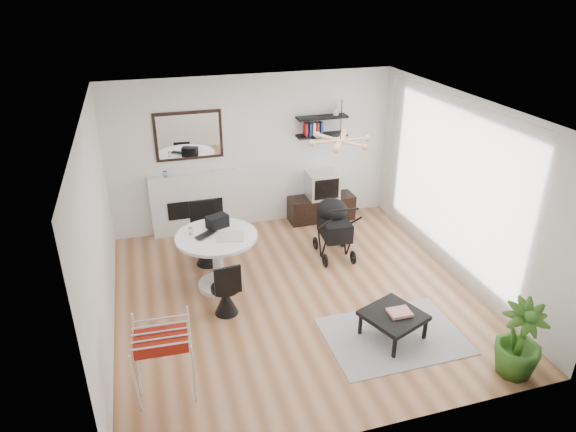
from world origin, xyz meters
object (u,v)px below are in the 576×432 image
object	(u,v)px
dining_table	(218,253)
stroller	(334,230)
fireplace	(194,196)
crt_tv	(322,185)
drying_rack	(165,364)
tv_console	(321,208)
coffee_table	(393,316)
potted_plant	(520,340)

from	to	relation	value
dining_table	stroller	bearing A→B (deg)	12.52
fireplace	crt_tv	size ratio (longest dim) A/B	3.97
dining_table	drying_rack	size ratio (longest dim) A/B	1.26
tv_console	drying_rack	xyz separation A→B (m)	(-3.12, -3.77, 0.26)
crt_tv	dining_table	world-z (taller)	crt_tv
drying_rack	coffee_table	distance (m)	2.82
crt_tv	dining_table	size ratio (longest dim) A/B	0.47
dining_table	coffee_table	world-z (taller)	dining_table
fireplace	dining_table	world-z (taller)	fireplace
crt_tv	drying_rack	size ratio (longest dim) A/B	0.59
tv_console	coffee_table	xyz separation A→B (m)	(-0.31, -3.50, 0.09)
stroller	crt_tv	bearing A→B (deg)	82.76
drying_rack	coffee_table	bearing A→B (deg)	8.55
fireplace	coffee_table	xyz separation A→B (m)	(1.99, -3.65, -0.37)
crt_tv	potted_plant	bearing A→B (deg)	-80.79
fireplace	stroller	distance (m)	2.51
tv_console	stroller	xyz separation A→B (m)	(-0.26, -1.30, 0.21)
stroller	coffee_table	world-z (taller)	stroller
fireplace	tv_console	world-z (taller)	fireplace
dining_table	drying_rack	world-z (taller)	drying_rack
fireplace	drying_rack	bearing A→B (deg)	-101.76
tv_console	dining_table	size ratio (longest dim) A/B	1.05
stroller	potted_plant	size ratio (longest dim) A/B	1.10
crt_tv	potted_plant	size ratio (longest dim) A/B	0.58
tv_console	stroller	size ratio (longest dim) A/B	1.18
fireplace	coffee_table	size ratio (longest dim) A/B	2.51
crt_tv	drying_rack	distance (m)	4.90
fireplace	coffee_table	bearing A→B (deg)	-61.40
crt_tv	potted_plant	world-z (taller)	potted_plant
fireplace	coffee_table	distance (m)	4.17
fireplace	tv_console	xyz separation A→B (m)	(2.30, -0.15, -0.46)
tv_console	drying_rack	distance (m)	4.90
crt_tv	dining_table	xyz separation A→B (m)	(-2.22, -1.73, -0.13)
fireplace	drying_rack	xyz separation A→B (m)	(-0.81, -3.91, -0.20)
tv_console	drying_rack	bearing A→B (deg)	-129.60
dining_table	stroller	xyz separation A→B (m)	(1.95, 0.43, -0.12)
crt_tv	tv_console	bearing A→B (deg)	151.86
fireplace	potted_plant	xyz separation A→B (m)	(3.04, -4.63, -0.22)
tv_console	potted_plant	distance (m)	4.55
crt_tv	drying_rack	world-z (taller)	crt_tv
fireplace	potted_plant	size ratio (longest dim) A/B	2.30
tv_console	drying_rack	world-z (taller)	drying_rack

